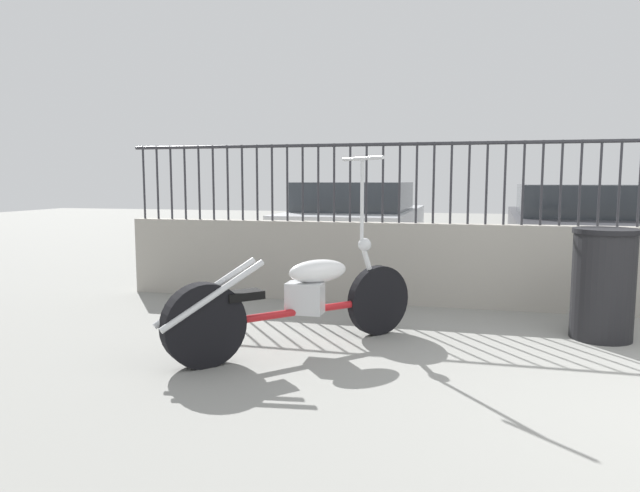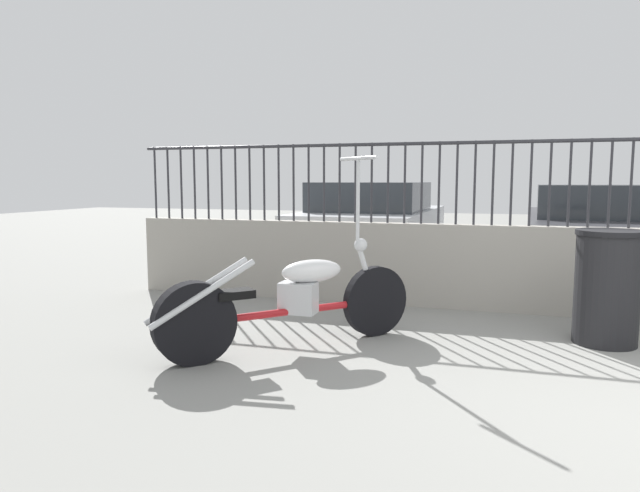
{
  "view_description": "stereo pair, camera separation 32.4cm",
  "coord_description": "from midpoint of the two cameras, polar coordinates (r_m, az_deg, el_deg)",
  "views": [
    {
      "loc": [
        -1.64,
        -3.44,
        1.29
      ],
      "look_at": [
        -2.87,
        1.57,
        0.7
      ],
      "focal_mm": 32.0,
      "sensor_mm": 36.0,
      "label": 1
    },
    {
      "loc": [
        -1.33,
        -3.35,
        1.29
      ],
      "look_at": [
        -2.87,
        1.57,
        0.7
      ],
      "focal_mm": 32.0,
      "sensor_mm": 36.0,
      "label": 2
    }
  ],
  "objects": [
    {
      "name": "trash_bin",
      "position": [
        5.12,
        28.41,
        -3.64
      ],
      "size": [
        0.51,
        0.51,
        0.91
      ],
      "color": "black",
      "rests_on": "ground_plane"
    },
    {
      "name": "car_dark_grey",
      "position": [
        8.95,
        26.93,
        1.65
      ],
      "size": [
        2.04,
        4.64,
        1.24
      ],
      "rotation": [
        0.0,
        0.0,
        1.52
      ],
      "color": "black",
      "rests_on": "ground_plane"
    },
    {
      "name": "car_silver",
      "position": [
        9.24,
        6.33,
        2.51
      ],
      "size": [
        1.88,
        3.95,
        1.27
      ],
      "rotation": [
        0.0,
        0.0,
        1.55
      ],
      "color": "black",
      "rests_on": "ground_plane"
    },
    {
      "name": "motorcycle_red",
      "position": [
        4.34,
        -1.86,
        -5.64
      ],
      "size": [
        1.59,
        1.67,
        1.49
      ],
      "rotation": [
        0.0,
        0.0,
        0.81
      ],
      "color": "black",
      "rests_on": "ground_plane"
    }
  ]
}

